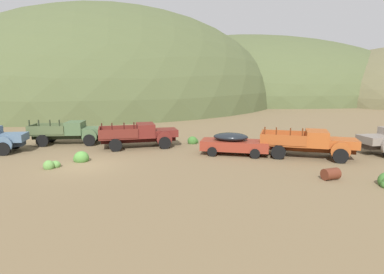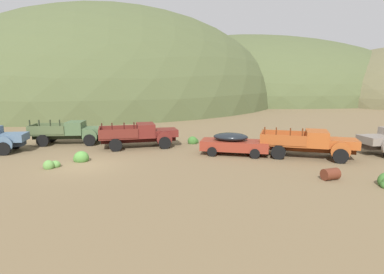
{
  "view_description": "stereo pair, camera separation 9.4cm",
  "coord_description": "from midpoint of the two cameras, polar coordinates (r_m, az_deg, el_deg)",
  "views": [
    {
      "loc": [
        8.08,
        -18.7,
        5.27
      ],
      "look_at": [
        6.48,
        4.79,
        1.05
      ],
      "focal_mm": 29.71,
      "sensor_mm": 36.0,
      "label": 1
    },
    {
      "loc": [
        8.18,
        -18.69,
        5.27
      ],
      "look_at": [
        6.48,
        4.79,
        1.05
      ],
      "focal_mm": 29.71,
      "sensor_mm": 36.0,
      "label": 2
    }
  ],
  "objects": [
    {
      "name": "hill_distant",
      "position": [
        100.34,
        8.82,
        7.02
      ],
      "size": [
        102.44,
        80.5,
        36.13
      ],
      "primitive_type": "ellipsoid",
      "color": "#4C5633",
      "rests_on": "ground"
    },
    {
      "name": "truck_weathered_green",
      "position": [
        28.3,
        -20.24,
        0.84
      ],
      "size": [
        6.25,
        2.95,
        2.16
      ],
      "rotation": [
        0.0,
        0.0,
        0.15
      ],
      "color": "#232B1B",
      "rests_on": "ground"
    },
    {
      "name": "bush_between_trucks",
      "position": [
        25.6,
        19.68,
        -1.74
      ],
      "size": [
        1.2,
        1.18,
        1.01
      ],
      "color": "#5B8E42",
      "rests_on": "ground"
    },
    {
      "name": "oil_drum_tipped",
      "position": [
        18.67,
        23.74,
        -6.12
      ],
      "size": [
        1.06,
        0.93,
        0.63
      ],
      "color": "#5B2819",
      "rests_on": "ground"
    },
    {
      "name": "bush_near_barrel",
      "position": [
        26.87,
        0.27,
        -0.75
      ],
      "size": [
        0.92,
        0.94,
        0.79
      ],
      "color": "#3D702D",
      "rests_on": "ground"
    },
    {
      "name": "hill_center",
      "position": [
        82.98,
        -12.85,
        6.26
      ],
      "size": [
        75.57,
        89.87,
        43.52
      ],
      "primitive_type": "ellipsoid",
      "color": "#4C5633",
      "rests_on": "ground"
    },
    {
      "name": "car_rust_red",
      "position": [
        22.92,
        8.11,
        -1.14
      ],
      "size": [
        5.22,
        2.6,
        1.57
      ],
      "rotation": [
        0.0,
        0.0,
        -0.15
      ],
      "color": "maroon",
      "rests_on": "ground"
    },
    {
      "name": "truck_oxblood",
      "position": [
        25.53,
        -8.45,
        0.43
      ],
      "size": [
        6.41,
        3.93,
        2.16
      ],
      "rotation": [
        0.0,
        0.0,
        0.32
      ],
      "color": "black",
      "rests_on": "ground"
    },
    {
      "name": "truck_oxide_orange",
      "position": [
        23.31,
        21.26,
        -1.08
      ],
      "size": [
        6.6,
        3.52,
        2.16
      ],
      "rotation": [
        0.0,
        0.0,
        -0.21
      ],
      "color": "#51220D",
      "rests_on": "ground"
    },
    {
      "name": "bush_front_right",
      "position": [
        22.17,
        -19.24,
        -3.58
      ],
      "size": [
        1.02,
        0.88,
        0.88
      ],
      "color": "#4C8438",
      "rests_on": "ground"
    },
    {
      "name": "ground_plane",
      "position": [
        21.06,
        -18.81,
        -4.89
      ],
      "size": [
        300.0,
        300.0,
        0.0
      ],
      "primitive_type": "plane",
      "color": "brown"
    },
    {
      "name": "bush_back_edge",
      "position": [
        21.21,
        -23.87,
        -4.68
      ],
      "size": [
        0.86,
        0.96,
        0.67
      ],
      "color": "#5B8E42",
      "rests_on": "ground"
    }
  ]
}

